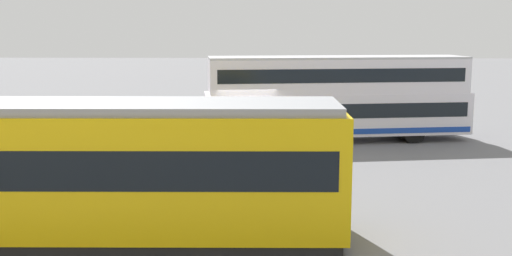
{
  "coord_description": "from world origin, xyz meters",
  "views": [
    {
      "loc": [
        -1.06,
        25.35,
        5.02
      ],
      "look_at": [
        -0.49,
        4.9,
        1.62
      ],
      "focal_mm": 41.76,
      "sensor_mm": 36.0,
      "label": 1
    }
  ],
  "objects": [
    {
      "name": "pedestrian_crossing",
      "position": [
        -1.76,
        9.74,
        0.9
      ],
      "size": [
        0.43,
        0.43,
        1.57
      ],
      "color": "#4C3F2D",
      "rests_on": "ground"
    },
    {
      "name": "ground_plane",
      "position": [
        0.0,
        0.0,
        0.0
      ],
      "size": [
        160.0,
        160.0,
        0.0
      ],
      "primitive_type": "plane",
      "color": "slate"
    },
    {
      "name": "double_decker_bus",
      "position": [
        -3.98,
        -1.53,
        1.97
      ],
      "size": [
        12.14,
        4.19,
        3.82
      ],
      "color": "silver",
      "rests_on": "ground"
    },
    {
      "name": "pedestrian_railing",
      "position": [
        5.33,
        5.22,
        0.74
      ],
      "size": [
        7.48,
        0.87,
        1.08
      ],
      "color": "gray",
      "rests_on": "ground"
    },
    {
      "name": "pedestrian_near_railing",
      "position": [
        4.93,
        5.49,
        0.99
      ],
      "size": [
        0.39,
        0.39,
        1.72
      ],
      "color": "#4C3F2D",
      "rests_on": "ground"
    },
    {
      "name": "tram_yellow",
      "position": [
        4.44,
        11.59,
        1.73
      ],
      "size": [
        14.49,
        3.01,
        3.33
      ],
      "color": "#E5B70C",
      "rests_on": "ground"
    }
  ]
}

